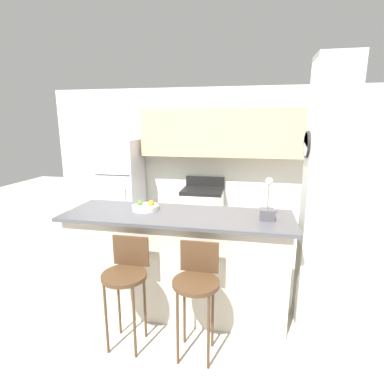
% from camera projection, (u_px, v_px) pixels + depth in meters
% --- Properties ---
extents(ground_plane, '(14.00, 14.00, 0.00)m').
position_uv_depth(ground_plane, '(178.00, 306.00, 3.30)').
color(ground_plane, beige).
extents(wall_back, '(5.60, 0.38, 2.55)m').
position_uv_depth(wall_back, '(215.00, 151.00, 5.01)').
color(wall_back, silver).
rests_on(wall_back, ground_plane).
extents(pillar_right, '(0.38, 0.32, 2.55)m').
position_uv_depth(pillar_right, '(324.00, 200.00, 2.79)').
color(pillar_right, silver).
rests_on(pillar_right, ground_plane).
extents(counter_bar, '(2.34, 0.76, 1.07)m').
position_uv_depth(counter_bar, '(178.00, 262.00, 3.18)').
color(counter_bar, beige).
rests_on(counter_bar, ground_plane).
extents(refrigerator, '(0.63, 0.68, 1.71)m').
position_uv_depth(refrigerator, '(122.00, 189.00, 5.17)').
color(refrigerator, silver).
rests_on(refrigerator, ground_plane).
extents(stove_range, '(0.67, 0.59, 1.07)m').
position_uv_depth(stove_range, '(202.00, 215.00, 5.04)').
color(stove_range, white).
rests_on(stove_range, ground_plane).
extents(bar_stool_left, '(0.39, 0.39, 0.99)m').
position_uv_depth(bar_stool_left, '(126.00, 276.00, 2.63)').
color(bar_stool_left, '#4C331E').
rests_on(bar_stool_left, ground_plane).
extents(bar_stool_right, '(0.39, 0.39, 0.99)m').
position_uv_depth(bar_stool_right, '(197.00, 283.00, 2.51)').
color(bar_stool_right, '#4C331E').
rests_on(bar_stool_right, ground_plane).
extents(orchid_vase, '(0.14, 0.14, 0.41)m').
position_uv_depth(orchid_vase, '(268.00, 209.00, 2.86)').
color(orchid_vase, '#4C4C51').
rests_on(orchid_vase, counter_bar).
extents(fruit_bowl, '(0.28, 0.28, 0.10)m').
position_uv_depth(fruit_bowl, '(145.00, 207.00, 3.20)').
color(fruit_bowl, silver).
rests_on(fruit_bowl, counter_bar).
extents(trash_bin, '(0.28, 0.28, 0.38)m').
position_uv_depth(trash_bin, '(149.00, 232.00, 5.00)').
color(trash_bin, '#59595B').
rests_on(trash_bin, ground_plane).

